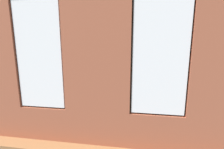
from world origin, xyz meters
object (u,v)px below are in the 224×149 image
remote_gray (106,83)px  potted_plant_near_tv (53,83)px  potted_plant_foreground_right (81,71)px  media_console (54,89)px  potted_plant_corner_far_left (213,101)px  tv_flatscreen (53,75)px  coffee_table (110,85)px  candle_jar (99,83)px  cup_ceramic (112,84)px  potted_plant_between_couches (133,95)px  couch_by_window (78,112)px  couch_left (177,94)px  remote_silver (120,83)px

remote_gray → potted_plant_near_tv: 2.15m
potted_plant_foreground_right → media_console: bearing=82.1°
potted_plant_corner_far_left → tv_flatscreen: bearing=-24.7°
coffee_table → candle_jar: 0.45m
media_console → potted_plant_corner_far_left: (-4.84, 2.22, 0.58)m
media_console → coffee_table: bearing=-168.8°
cup_ceramic → potted_plant_between_couches: 2.58m
couch_by_window → tv_flatscreen: tv_flatscreen is taller
couch_left → media_console: 4.70m
couch_left → cup_ceramic: bearing=-100.2°
media_console → potted_plant_foreground_right: size_ratio=0.79×
cup_ceramic → tv_flatscreen: bearing=8.0°
media_console → potted_plant_near_tv: 1.20m
candle_jar → potted_plant_near_tv: potted_plant_near_tv is taller
potted_plant_foreground_right → potted_plant_corner_far_left: 6.38m
couch_left → media_console: bearing=-89.7°
remote_gray → potted_plant_corner_far_left: potted_plant_corner_far_left is taller
cup_ceramic → remote_silver: size_ratio=0.58×
couch_by_window → remote_silver: (-0.77, -2.69, 0.11)m
couch_left → coffee_table: size_ratio=1.36×
potted_plant_corner_far_left → media_console: bearing=-24.7°
candle_jar → potted_plant_foreground_right: (1.50, -1.94, 0.18)m
remote_gray → remote_silver: size_ratio=1.00×
coffee_table → tv_flatscreen: tv_flatscreen is taller
couch_by_window → potted_plant_between_couches: potted_plant_between_couches is taller
potted_plant_near_tv → potted_plant_corner_far_left: size_ratio=0.99×
remote_silver → potted_plant_near_tv: size_ratio=0.13×
couch_by_window → coffee_table: (-0.38, -2.57, 0.05)m
couch_left → potted_plant_between_couches: bearing=-35.5°
remote_gray → potted_plant_corner_far_left: bearing=23.3°
remote_gray → tv_flatscreen: bearing=-97.4°
cup_ceramic → remote_silver: cup_ceramic is taller
potted_plant_corner_far_left → potted_plant_foreground_right: bearing=-44.8°
media_console → potted_plant_between_couches: (-3.21, 2.08, 0.57)m
potted_plant_corner_far_left → potted_plant_between_couches: potted_plant_corner_far_left is taller
cup_ceramic → potted_plant_foreground_right: size_ratio=0.08×
couch_left → candle_jar: couch_left is taller
couch_by_window → potted_plant_near_tv: potted_plant_near_tv is taller
potted_plant_near_tv → potted_plant_foreground_right: 3.23m
remote_gray → remote_silver: 0.57m
couch_left → potted_plant_near_tv: size_ratio=1.52×
cup_ceramic → tv_flatscreen: tv_flatscreen is taller
couch_left → couch_by_window: bearing=-53.0°
potted_plant_near_tv → media_console: bearing=-60.2°
couch_by_window → potted_plant_foreground_right: size_ratio=1.43×
media_console → potted_plant_foreground_right: potted_plant_foreground_right is taller
couch_left → media_console: (4.69, -0.21, -0.09)m
potted_plant_foreground_right → potted_plant_corner_far_left: bearing=135.2°
remote_silver → potted_plant_near_tv: (2.10, 1.51, 0.30)m
remote_silver → potted_plant_foreground_right: 2.89m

